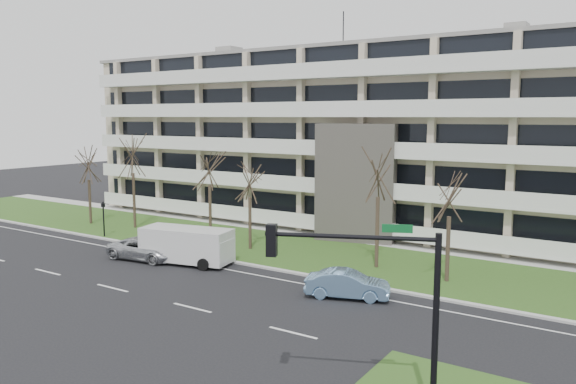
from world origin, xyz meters
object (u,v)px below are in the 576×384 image
Objects in this scene: pedestrian_signal at (103,214)px; silver_pickup at (146,249)px; traffic_signal at (377,295)px; white_van at (188,243)px; blue_sedan at (347,284)px.

silver_pickup is at bearing -14.17° from pedestrian_signal.
silver_pickup is 1.84× the size of pedestrian_signal.
white_van is at bearing 125.93° from traffic_signal.
traffic_signal is 32.36m from pedestrian_signal.
white_van is (3.11, 0.76, 0.67)m from silver_pickup.
traffic_signal reaches higher than pedestrian_signal.
white_van is 11.50m from pedestrian_signal.
silver_pickup is 23.81m from traffic_signal.
blue_sedan is at bearing -96.34° from silver_pickup.
white_van is at bearing -83.40° from silver_pickup.
traffic_signal reaches higher than silver_pickup.
traffic_signal is at bearing -122.62° from silver_pickup.
silver_pickup is 15.03m from blue_sedan.
white_van is 2.22× the size of pedestrian_signal.
pedestrian_signal is (-29.40, 13.31, -2.27)m from traffic_signal.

